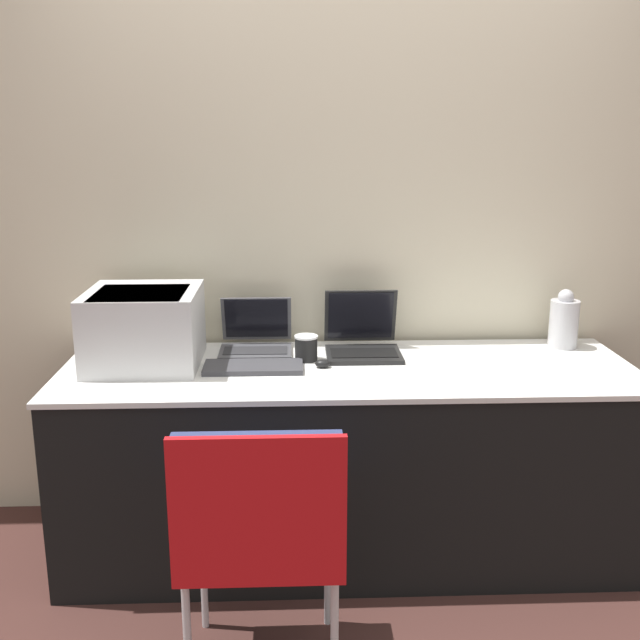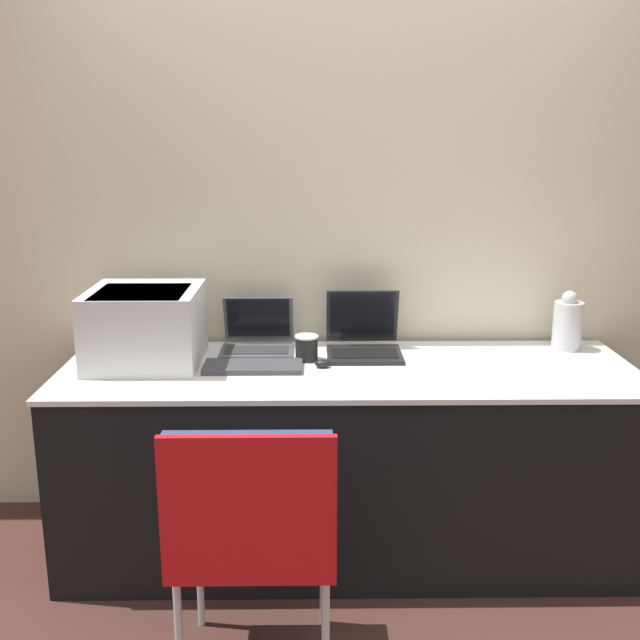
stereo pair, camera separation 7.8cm
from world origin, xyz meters
TOP-DOWN VIEW (x-y plane):
  - ground_plane at (0.00, 0.00)m, footprint 14.00×14.00m
  - wall_back at (0.00, 0.78)m, footprint 8.00×0.05m
  - table at (0.00, 0.36)m, footprint 2.23×0.73m
  - printer at (-0.79, 0.42)m, footprint 0.42×0.43m
  - laptop_left at (-0.37, 0.59)m, footprint 0.29×0.29m
  - laptop_right at (0.07, 0.55)m, footprint 0.30×0.32m
  - external_keyboard at (-0.37, 0.34)m, footprint 0.38×0.16m
  - coffee_cup at (-0.16, 0.45)m, footprint 0.09×0.09m
  - mouse at (-0.10, 0.35)m, footprint 0.06×0.04m
  - metal_pitcher at (0.93, 0.60)m, footprint 0.12×0.12m
  - chair at (-0.32, -0.45)m, footprint 0.48×0.46m

SIDE VIEW (x-z plane):
  - ground_plane at x=0.00m, z-range 0.00..0.00m
  - table at x=0.00m, z-range 0.00..0.78m
  - chair at x=-0.32m, z-range 0.12..1.01m
  - external_keyboard at x=-0.37m, z-range 0.78..0.80m
  - mouse at x=-0.10m, z-range 0.78..0.81m
  - laptop_left at x=-0.37m, z-range 0.72..0.93m
  - coffee_cup at x=-0.16m, z-range 0.78..0.88m
  - laptop_right at x=0.07m, z-range 0.71..0.96m
  - metal_pitcher at x=0.93m, z-range 0.76..1.01m
  - printer at x=-0.79m, z-range 0.79..1.09m
  - wall_back at x=0.00m, z-range 0.00..2.60m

